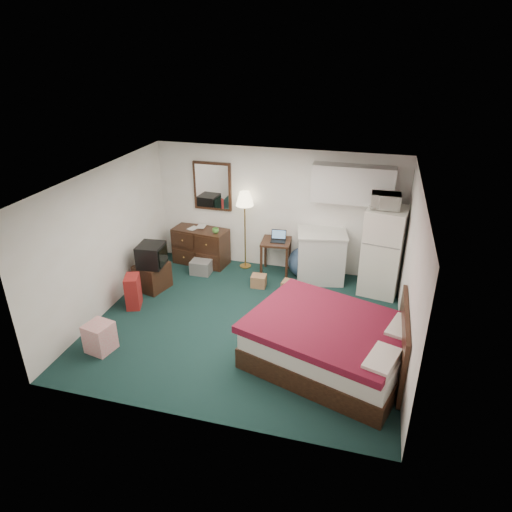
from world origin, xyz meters
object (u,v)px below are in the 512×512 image
(floor_lamp, at_px, (245,231))
(suitcase, at_px, (133,291))
(fridge, at_px, (383,251))
(tv_stand, at_px, (152,276))
(desk, at_px, (276,257))
(bed, at_px, (330,343))
(dresser, at_px, (201,246))
(kitchen_counter, at_px, (321,257))

(floor_lamp, relative_size, suitcase, 2.72)
(fridge, bearing_deg, floor_lamp, -177.01)
(fridge, distance_m, tv_stand, 4.36)
(desk, relative_size, suitcase, 1.20)
(floor_lamp, xyz_separation_m, bed, (2.10, -2.74, -0.47))
(dresser, relative_size, fridge, 0.68)
(floor_lamp, height_order, bed, floor_lamp)
(dresser, distance_m, tv_stand, 1.39)
(desk, distance_m, bed, 2.97)
(dresser, bearing_deg, kitchen_counter, 6.07)
(desk, relative_size, bed, 0.33)
(fridge, bearing_deg, kitchen_counter, -179.74)
(kitchen_counter, height_order, suitcase, kitchen_counter)
(floor_lamp, height_order, kitchen_counter, floor_lamp)
(desk, xyz_separation_m, bed, (1.41, -2.62, -0.01))
(floor_lamp, bearing_deg, dresser, -175.82)
(fridge, bearing_deg, bed, -95.16)
(dresser, bearing_deg, floor_lamp, 11.83)
(fridge, xyz_separation_m, tv_stand, (-4.20, -1.02, -0.58))
(tv_stand, bearing_deg, desk, 44.93)
(desk, bearing_deg, kitchen_counter, -5.61)
(dresser, distance_m, suitcase, 2.05)
(fridge, distance_m, bed, 2.53)
(desk, distance_m, tv_stand, 2.47)
(dresser, xyz_separation_m, desk, (1.64, -0.05, -0.03))
(desk, relative_size, tv_stand, 1.30)
(desk, distance_m, fridge, 2.13)
(kitchen_counter, bearing_deg, fridge, -20.76)
(kitchen_counter, relative_size, bed, 0.45)
(dresser, xyz_separation_m, kitchen_counter, (2.55, -0.07, 0.10))
(kitchen_counter, bearing_deg, floor_lamp, 163.97)
(kitchen_counter, relative_size, fridge, 0.59)
(tv_stand, bearing_deg, dresser, 83.63)
(dresser, height_order, suitcase, dresser)
(fridge, height_order, tv_stand, fridge)
(tv_stand, bearing_deg, suitcase, -76.95)
(suitcase, bearing_deg, kitchen_counter, 12.20)
(floor_lamp, xyz_separation_m, tv_stand, (-1.46, -1.36, -0.57))
(floor_lamp, distance_m, bed, 3.48)
(dresser, height_order, tv_stand, dresser)
(desk, height_order, bed, desk)
(desk, xyz_separation_m, suitcase, (-2.16, -1.93, -0.06))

